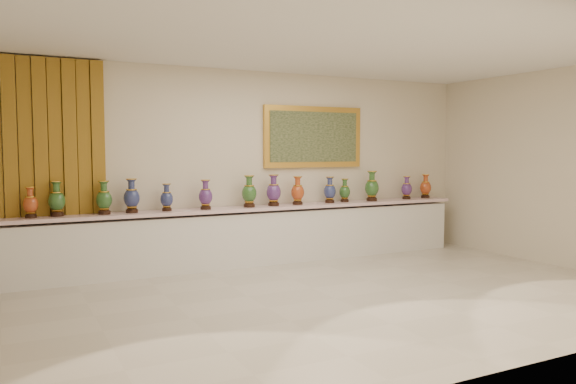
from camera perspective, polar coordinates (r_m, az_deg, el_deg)
name	(u,v)px	position (r m, az deg, el deg)	size (l,w,h in m)	color
ground	(334,298)	(6.85, 4.75, -10.71)	(8.00, 8.00, 0.00)	beige
room	(94,164)	(8.14, -19.12, 2.70)	(8.00, 8.00, 8.00)	beige
counter	(257,236)	(8.73, -3.13, -4.50)	(7.28, 0.48, 0.90)	white
vase_0	(31,204)	(7.90, -24.69, -1.11)	(0.23, 0.23, 0.40)	black
vase_1	(57,200)	(7.96, -22.43, -0.80)	(0.26, 0.26, 0.47)	black
vase_2	(104,199)	(7.97, -18.18, -0.71)	(0.26, 0.26, 0.46)	black
vase_3	(132,197)	(8.06, -15.60, -0.54)	(0.25, 0.25, 0.48)	black
vase_4	(167,199)	(8.19, -12.22, -0.67)	(0.23, 0.23, 0.39)	black
vase_5	(206,196)	(8.29, -8.37, -0.42)	(0.25, 0.25, 0.44)	black
vase_6	(249,193)	(8.55, -3.96, -0.09)	(0.25, 0.25, 0.49)	black
vase_7	(274,192)	(8.73, -1.47, 0.02)	(0.28, 0.28, 0.49)	black
vase_8	(298,192)	(8.91, 0.98, 0.01)	(0.22, 0.22, 0.45)	black
vase_9	(330,191)	(9.25, 4.27, 0.09)	(0.26, 0.26, 0.43)	black
vase_10	(345,192)	(9.43, 5.78, 0.05)	(0.21, 0.21, 0.39)	black
vase_11	(372,188)	(9.66, 8.51, 0.45)	(0.30, 0.30, 0.51)	black
vase_12	(407,189)	(10.16, 11.96, 0.32)	(0.22, 0.22, 0.40)	black
vase_13	(426,187)	(10.46, 13.80, 0.46)	(0.22, 0.22, 0.43)	black
label_card	(187,211)	(8.13, -10.27, -1.90)	(0.10, 0.06, 0.00)	white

